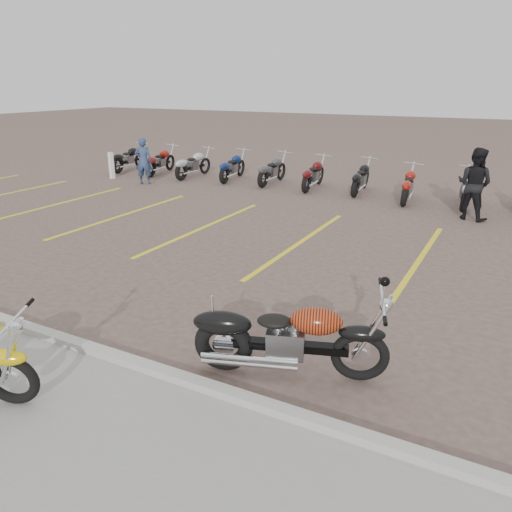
{
  "coord_description": "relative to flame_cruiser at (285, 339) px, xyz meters",
  "views": [
    {
      "loc": [
        4.34,
        -6.28,
        3.57
      ],
      "look_at": [
        0.55,
        0.78,
        0.75
      ],
      "focal_mm": 35.0,
      "sensor_mm": 36.0,
      "label": 1
    }
  ],
  "objects": [
    {
      "name": "curb",
      "position": [
        -2.04,
        -0.79,
        -0.44
      ],
      "size": [
        60.0,
        0.18,
        0.12
      ],
      "primitive_type": "cube",
      "color": "#ADAAA3",
      "rests_on": "ground"
    },
    {
      "name": "person_a",
      "position": [
        -9.89,
        9.01,
        0.33
      ],
      "size": [
        0.72,
        0.63,
        1.67
      ],
      "primitive_type": "imported",
      "rotation": [
        0.0,
        0.0,
        3.59
      ],
      "color": "navy",
      "rests_on": "ground"
    },
    {
      "name": "flame_cruiser",
      "position": [
        0.0,
        0.0,
        0.0
      ],
      "size": [
        2.37,
        0.94,
        1.01
      ],
      "rotation": [
        0.12,
        0.0,
        0.33
      ],
      "color": "black",
      "rests_on": "ground"
    },
    {
      "name": "parking_stripes",
      "position": [
        -2.04,
        5.21,
        -0.5
      ],
      "size": [
        38.0,
        5.5,
        0.01
      ],
      "primitive_type": null,
      "color": "yellow",
      "rests_on": "ground"
    },
    {
      "name": "ground",
      "position": [
        -2.04,
        1.21,
        -0.5
      ],
      "size": [
        100.0,
        100.0,
        0.0
      ],
      "primitive_type": "plane",
      "color": "#755C53",
      "rests_on": "ground"
    },
    {
      "name": "bollard",
      "position": [
        -11.68,
        9.23,
        -0.0
      ],
      "size": [
        0.18,
        0.18,
        1.0
      ],
      "primitive_type": "cube",
      "rotation": [
        0.0,
        0.0,
        -0.22
      ],
      "color": "white",
      "rests_on": "ground"
    },
    {
      "name": "person_b",
      "position": [
        1.2,
        9.35,
        0.46
      ],
      "size": [
        1.12,
        0.99,
        1.93
      ],
      "primitive_type": "imported",
      "rotation": [
        0.0,
        0.0,
        2.82
      ],
      "color": "black",
      "rests_on": "ground"
    },
    {
      "name": "bg_bike_row",
      "position": [
        -1.66,
        10.98,
        0.05
      ],
      "size": [
        22.2,
        2.03,
        1.1
      ],
      "color": "black",
      "rests_on": "ground"
    }
  ]
}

